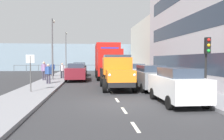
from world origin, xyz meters
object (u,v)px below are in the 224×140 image
(car_maroon_oppositeside_0, at_px, (76,72))
(street_sign, at_px, (30,67))
(car_grey_kerbside_1, at_px, (149,77))
(lamp_post_far, at_px, (66,48))
(lorry_cargo_red, at_px, (107,60))
(pedestrian_with_bag, at_px, (62,69))
(pedestrian_near_railing, at_px, (44,69))
(traffic_light_near, at_px, (207,53))
(pedestrian_couple_b, at_px, (53,68))
(pedestrian_by_lamp, at_px, (48,72))
(truck_vintage_orange, at_px, (117,73))
(lamp_post_promenade, at_px, (52,43))
(car_silver_kerbside_2, at_px, (134,72))
(car_black_oppositeside_1, at_px, (80,69))
(car_white_kerbside_near, at_px, (177,85))

(car_maroon_oppositeside_0, height_order, street_sign, street_sign)
(car_grey_kerbside_1, relative_size, lamp_post_far, 0.70)
(lorry_cargo_red, bearing_deg, pedestrian_with_bag, 13.65)
(lorry_cargo_red, relative_size, car_maroon_oppositeside_0, 1.78)
(car_grey_kerbside_1, bearing_deg, pedestrian_with_bag, -50.43)
(pedestrian_near_railing, xyz_separation_m, traffic_light_near, (-10.88, 9.46, 1.28))
(pedestrian_couple_b, bearing_deg, pedestrian_by_lamp, 96.94)
(lamp_post_far, bearing_deg, pedestrian_with_bag, 93.87)
(truck_vintage_orange, relative_size, car_maroon_oppositeside_0, 1.22)
(lamp_post_far, bearing_deg, lorry_cargo_red, 118.86)
(lamp_post_promenade, bearing_deg, pedestrian_couple_b, -80.39)
(lorry_cargo_red, xyz_separation_m, pedestrian_with_bag, (4.82, 1.17, -0.99))
(car_maroon_oppositeside_0, bearing_deg, pedestrian_couple_b, -55.10)
(lorry_cargo_red, relative_size, car_grey_kerbside_1, 1.90)
(lamp_post_far, bearing_deg, truck_vintage_orange, 105.83)
(street_sign, bearing_deg, lamp_post_far, -89.93)
(truck_vintage_orange, bearing_deg, car_grey_kerbside_1, 172.12)
(pedestrian_by_lamp, bearing_deg, lamp_post_promenade, -86.12)
(car_silver_kerbside_2, distance_m, car_black_oppositeside_1, 10.24)
(car_maroon_oppositeside_0, xyz_separation_m, car_black_oppositeside_1, (0.00, -6.83, -0.00))
(car_grey_kerbside_1, distance_m, lamp_post_far, 21.42)
(lorry_cargo_red, distance_m, lamp_post_far, 11.72)
(car_white_kerbside_near, height_order, pedestrian_near_railing, pedestrian_near_railing)
(street_sign, bearing_deg, truck_vintage_orange, -166.24)
(pedestrian_by_lamp, height_order, street_sign, street_sign)
(pedestrian_near_railing, relative_size, traffic_light_near, 0.55)
(pedestrian_with_bag, height_order, lamp_post_promenade, lamp_post_promenade)
(pedestrian_with_bag, bearing_deg, traffic_light_near, 129.53)
(car_white_kerbside_near, bearing_deg, street_sign, -25.89)
(pedestrian_with_bag, bearing_deg, pedestrian_near_railing, 54.05)
(pedestrian_by_lamp, xyz_separation_m, lamp_post_far, (0.28, -16.35, 2.78))
(car_maroon_oppositeside_0, relative_size, street_sign, 2.05)
(car_black_oppositeside_1, bearing_deg, pedestrian_near_railing, 68.40)
(pedestrian_couple_b, height_order, lamp_post_promenade, lamp_post_promenade)
(truck_vintage_orange, distance_m, lorry_cargo_red, 9.34)
(car_silver_kerbside_2, relative_size, car_maroon_oppositeside_0, 0.95)
(street_sign, bearing_deg, car_black_oppositeside_1, -98.65)
(pedestrian_couple_b, bearing_deg, car_silver_kerbside_2, 143.78)
(truck_vintage_orange, bearing_deg, car_maroon_oppositeside_0, -64.97)
(car_maroon_oppositeside_0, height_order, pedestrian_couple_b, pedestrian_couple_b)
(lorry_cargo_red, xyz_separation_m, pedestrian_by_lamp, (5.31, 6.21, -0.99))
(pedestrian_near_railing, xyz_separation_m, lamp_post_far, (-0.68, -13.30, 2.68))
(pedestrian_near_railing, bearing_deg, lamp_post_far, -92.91)
(lamp_post_promenade, bearing_deg, car_silver_kerbside_2, 166.25)
(car_black_oppositeside_1, bearing_deg, truck_vintage_orange, 103.17)
(car_white_kerbside_near, bearing_deg, car_silver_kerbside_2, -90.00)
(truck_vintage_orange, height_order, lamp_post_far, lamp_post_far)
(lorry_cargo_red, xyz_separation_m, car_silver_kerbside_2, (-2.14, 4.30, -1.18))
(car_maroon_oppositeside_0, bearing_deg, car_grey_kerbside_1, 127.15)
(car_maroon_oppositeside_0, bearing_deg, lamp_post_far, -79.60)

